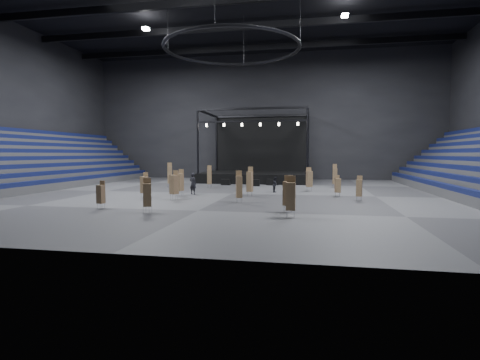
% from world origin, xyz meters
% --- Properties ---
extents(floor, '(50.00, 50.00, 0.00)m').
position_xyz_m(floor, '(0.00, 0.00, 0.00)').
color(floor, '#4B4B4E').
rests_on(floor, ground).
extents(wall_back, '(50.00, 0.20, 18.00)m').
position_xyz_m(wall_back, '(0.00, 21.00, 9.00)').
color(wall_back, black).
rests_on(wall_back, ground).
extents(bleachers_left, '(7.20, 40.00, 6.40)m').
position_xyz_m(bleachers_left, '(-22.94, 0.00, 1.73)').
color(bleachers_left, '#464648').
rests_on(bleachers_left, floor).
extents(stage, '(14.00, 10.00, 9.20)m').
position_xyz_m(stage, '(0.00, 16.24, 1.45)').
color(stage, black).
rests_on(stage, floor).
extents(truss_ring, '(12.30, 12.30, 5.15)m').
position_xyz_m(truss_ring, '(-0.00, 0.00, 13.00)').
color(truss_ring, black).
rests_on(truss_ring, ceiling).
extents(roof_girders, '(49.00, 30.35, 0.70)m').
position_xyz_m(roof_girders, '(0.00, -0.00, 17.20)').
color(roof_girders, black).
rests_on(roof_girders, ceiling).
extents(flight_case_left, '(1.06, 0.59, 0.68)m').
position_xyz_m(flight_case_left, '(-2.68, 9.07, 0.34)').
color(flight_case_left, black).
rests_on(flight_case_left, floor).
extents(flight_case_mid, '(1.13, 0.59, 0.75)m').
position_xyz_m(flight_case_mid, '(0.84, 8.30, 0.37)').
color(flight_case_mid, black).
rests_on(flight_case_mid, floor).
extents(flight_case_right, '(1.22, 0.93, 0.73)m').
position_xyz_m(flight_case_right, '(2.58, 9.77, 0.36)').
color(flight_case_right, black).
rests_on(flight_case_right, floor).
extents(chair_stack_0, '(0.65, 0.65, 2.68)m').
position_xyz_m(chair_stack_0, '(-8.01, 5.13, 1.37)').
color(chair_stack_0, silver).
rests_on(chair_stack_0, floor).
extents(chair_stack_1, '(0.54, 0.54, 2.53)m').
position_xyz_m(chair_stack_1, '(1.92, -1.71, 1.29)').
color(chair_stack_1, silver).
rests_on(chair_stack_1, floor).
extents(chair_stack_2, '(0.56, 0.56, 2.39)m').
position_xyz_m(chair_stack_2, '(1.83, -6.10, 1.23)').
color(chair_stack_2, silver).
rests_on(chair_stack_2, floor).
extents(chair_stack_3, '(0.64, 0.64, 2.15)m').
position_xyz_m(chair_stack_3, '(-2.80, -11.91, 1.15)').
color(chair_stack_3, silver).
rests_on(chair_stack_3, floor).
extents(chair_stack_4, '(0.49, 0.49, 1.86)m').
position_xyz_m(chair_stack_4, '(-6.59, -10.81, 0.99)').
color(chair_stack_4, silver).
rests_on(chair_stack_4, floor).
extents(chair_stack_5, '(0.55, 0.55, 2.40)m').
position_xyz_m(chair_stack_5, '(-3.65, 5.48, 1.24)').
color(chair_stack_5, silver).
rests_on(chair_stack_5, floor).
extents(chair_stack_6, '(0.68, 0.68, 2.31)m').
position_xyz_m(chair_stack_6, '(-4.08, -2.56, 1.23)').
color(chair_stack_6, silver).
rests_on(chair_stack_6, floor).
extents(chair_stack_8, '(0.71, 0.71, 2.33)m').
position_xyz_m(chair_stack_8, '(-3.58, -5.25, 1.24)').
color(chair_stack_8, silver).
rests_on(chair_stack_8, floor).
extents(chair_stack_9, '(0.47, 0.47, 2.55)m').
position_xyz_m(chair_stack_9, '(9.60, 8.01, 1.30)').
color(chair_stack_9, silver).
rests_on(chair_stack_9, floor).
extents(chair_stack_10, '(0.51, 0.51, 1.95)m').
position_xyz_m(chair_stack_10, '(10.74, -3.33, 1.03)').
color(chair_stack_10, silver).
rests_on(chair_stack_10, floor).
extents(chair_stack_11, '(0.58, 0.58, 2.10)m').
position_xyz_m(chair_stack_11, '(-6.44, -4.55, 1.12)').
color(chair_stack_11, silver).
rests_on(chair_stack_11, floor).
extents(chair_stack_12, '(0.67, 0.67, 2.33)m').
position_xyz_m(chair_stack_12, '(6.91, 3.52, 1.24)').
color(chair_stack_12, silver).
rests_on(chair_stack_12, floor).
extents(chair_stack_13, '(0.53, 0.53, 1.82)m').
position_xyz_m(chair_stack_13, '(9.31, -0.66, 0.98)').
color(chair_stack_13, silver).
rests_on(chair_stack_13, floor).
extents(chair_stack_14, '(0.53, 0.53, 2.39)m').
position_xyz_m(chair_stack_14, '(5.96, -11.99, 1.26)').
color(chair_stack_14, silver).
rests_on(chair_stack_14, floor).
extents(chair_stack_15, '(0.61, 0.61, 2.31)m').
position_xyz_m(chair_stack_15, '(5.68, -10.20, 1.24)').
color(chair_stack_15, silver).
rests_on(chair_stack_15, floor).
extents(man_center, '(0.83, 0.69, 1.94)m').
position_xyz_m(man_center, '(-3.34, -1.19, 0.97)').
color(man_center, black).
rests_on(man_center, floor).
extents(crew_member, '(0.61, 0.75, 1.47)m').
position_xyz_m(crew_member, '(3.79, 1.96, 0.73)').
color(crew_member, black).
rests_on(crew_member, floor).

